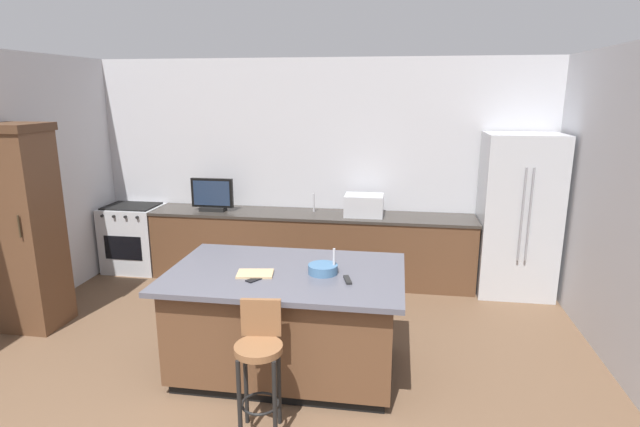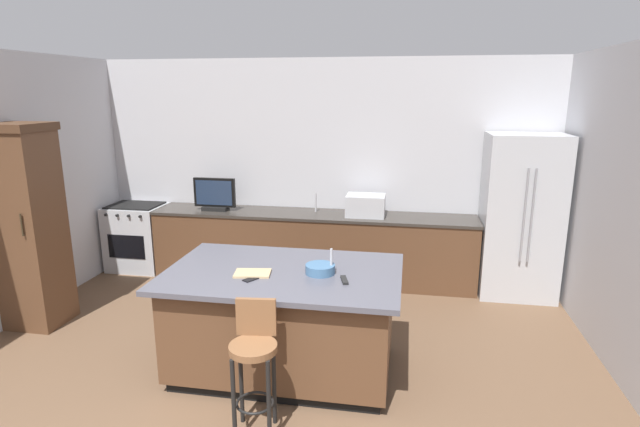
% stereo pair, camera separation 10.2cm
% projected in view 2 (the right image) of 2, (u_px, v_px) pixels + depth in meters
% --- Properties ---
extents(wall_back, '(6.42, 0.12, 2.83)m').
position_uv_depth(wall_back, '(322.00, 169.00, 6.66)').
color(wall_back, '#BCBCC1').
rests_on(wall_back, ground_plane).
extents(wall_right, '(0.12, 4.71, 2.83)m').
position_uv_depth(wall_right, '(640.00, 218.00, 4.09)').
color(wall_right, '#BCBCC1').
rests_on(wall_right, ground_plane).
extents(counter_back, '(4.17, 0.62, 0.89)m').
position_uv_depth(counter_back, '(312.00, 246.00, 6.54)').
color(counter_back, brown).
rests_on(counter_back, ground_plane).
extents(kitchen_island, '(2.00, 1.28, 0.93)m').
position_uv_depth(kitchen_island, '(284.00, 320.00, 4.38)').
color(kitchen_island, black).
rests_on(kitchen_island, ground_plane).
extents(refrigerator, '(0.87, 0.72, 1.95)m').
position_uv_depth(refrigerator, '(520.00, 216.00, 5.95)').
color(refrigerator, '#B7BABF').
rests_on(refrigerator, ground_plane).
extents(range_oven, '(0.74, 0.63, 0.91)m').
position_uv_depth(range_oven, '(138.00, 237.00, 6.95)').
color(range_oven, '#B7BABF').
rests_on(range_oven, ground_plane).
extents(cabinet_tower, '(0.57, 0.56, 2.12)m').
position_uv_depth(cabinet_tower, '(29.00, 223.00, 5.14)').
color(cabinet_tower, brown).
rests_on(cabinet_tower, ground_plane).
extents(microwave, '(0.48, 0.36, 0.27)m').
position_uv_depth(microwave, '(366.00, 205.00, 6.28)').
color(microwave, '#B7BABF').
rests_on(microwave, counter_back).
extents(tv_monitor, '(0.56, 0.16, 0.43)m').
position_uv_depth(tv_monitor, '(215.00, 195.00, 6.55)').
color(tv_monitor, black).
rests_on(tv_monitor, counter_back).
extents(sink_faucet_back, '(0.02, 0.02, 0.24)m').
position_uv_depth(sink_faucet_back, '(316.00, 203.00, 6.49)').
color(sink_faucet_back, '#B2B2B7').
rests_on(sink_faucet_back, counter_back).
extents(sink_faucet_island, '(0.02, 0.02, 0.22)m').
position_uv_depth(sink_faucet_island, '(331.00, 261.00, 4.18)').
color(sink_faucet_island, '#B2B2B7').
rests_on(sink_faucet_island, kitchen_island).
extents(bar_stool_center, '(0.34, 0.35, 0.98)m').
position_uv_depth(bar_stool_center, '(254.00, 357.00, 3.55)').
color(bar_stool_center, brown).
rests_on(bar_stool_center, ground_plane).
extents(fruit_bowl, '(0.25, 0.25, 0.08)m').
position_uv_depth(fruit_bowl, '(320.00, 269.00, 4.20)').
color(fruit_bowl, '#3F668C').
rests_on(fruit_bowl, kitchen_island).
extents(cell_phone, '(0.14, 0.16, 0.01)m').
position_uv_depth(cell_phone, '(252.00, 279.00, 4.08)').
color(cell_phone, black).
rests_on(cell_phone, kitchen_island).
extents(tv_remote, '(0.09, 0.18, 0.02)m').
position_uv_depth(tv_remote, '(344.00, 280.00, 4.04)').
color(tv_remote, black).
rests_on(tv_remote, kitchen_island).
extents(cutting_board, '(0.32, 0.25, 0.02)m').
position_uv_depth(cutting_board, '(253.00, 273.00, 4.19)').
color(cutting_board, tan).
rests_on(cutting_board, kitchen_island).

